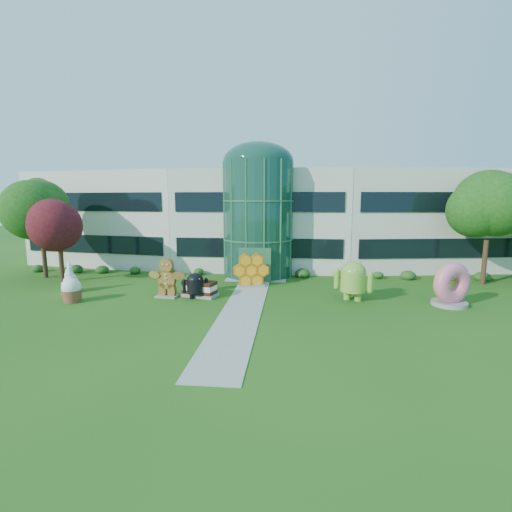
# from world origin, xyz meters

# --- Properties ---
(ground) EXTENTS (140.00, 140.00, 0.00)m
(ground) POSITION_xyz_m (0.00, 0.00, 0.00)
(ground) COLOR #215114
(ground) RESTS_ON ground
(building) EXTENTS (46.00, 15.00, 9.30)m
(building) POSITION_xyz_m (0.00, 18.00, 4.65)
(building) COLOR beige
(building) RESTS_ON ground
(atrium) EXTENTS (6.00, 6.00, 9.80)m
(atrium) POSITION_xyz_m (0.00, 12.00, 4.90)
(atrium) COLOR #194738
(atrium) RESTS_ON ground
(walkway) EXTENTS (2.40, 20.00, 0.04)m
(walkway) POSITION_xyz_m (0.00, 2.00, 0.02)
(walkway) COLOR #9E9E93
(walkway) RESTS_ON ground
(tree_red) EXTENTS (4.00, 4.00, 6.00)m
(tree_red) POSITION_xyz_m (-15.50, 7.50, 3.00)
(tree_red) COLOR #3F0C14
(tree_red) RESTS_ON ground
(trees_backdrop) EXTENTS (52.00, 8.00, 8.40)m
(trees_backdrop) POSITION_xyz_m (0.00, 13.00, 4.20)
(trees_backdrop) COLOR #163F0F
(trees_backdrop) RESTS_ON ground
(android_green) EXTENTS (3.19, 2.74, 3.04)m
(android_green) POSITION_xyz_m (7.00, 4.22, 1.52)
(android_green) COLOR #78B138
(android_green) RESTS_ON ground
(android_black) EXTENTS (2.12, 1.80, 2.05)m
(android_black) POSITION_xyz_m (-3.52, 3.67, 1.02)
(android_black) COLOR black
(android_black) RESTS_ON ground
(donut) EXTENTS (2.96, 2.32, 2.78)m
(donut) POSITION_xyz_m (12.90, 3.55, 1.39)
(donut) COLOR #E3568C
(donut) RESTS_ON ground
(gingerbread) EXTENTS (3.08, 1.54, 2.73)m
(gingerbread) POSITION_xyz_m (-5.53, 3.85, 1.36)
(gingerbread) COLOR brown
(gingerbread) RESTS_ON ground
(ice_cream_sandwich) EXTENTS (2.67, 1.84, 1.08)m
(ice_cream_sandwich) POSITION_xyz_m (-3.35, 4.20, 0.54)
(ice_cream_sandwich) COLOR black
(ice_cream_sandwich) RESTS_ON ground
(honeycomb) EXTENTS (3.11, 1.74, 2.31)m
(honeycomb) POSITION_xyz_m (-0.13, 7.43, 1.16)
(honeycomb) COLOR #FFA119
(honeycomb) RESTS_ON ground
(froyo) EXTENTS (1.41, 1.41, 2.24)m
(froyo) POSITION_xyz_m (-12.92, 4.45, 1.12)
(froyo) COLOR white
(froyo) RESTS_ON ground
(cupcake) EXTENTS (1.36, 1.36, 1.60)m
(cupcake) POSITION_xyz_m (-11.28, 1.98, 0.80)
(cupcake) COLOR white
(cupcake) RESTS_ON ground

